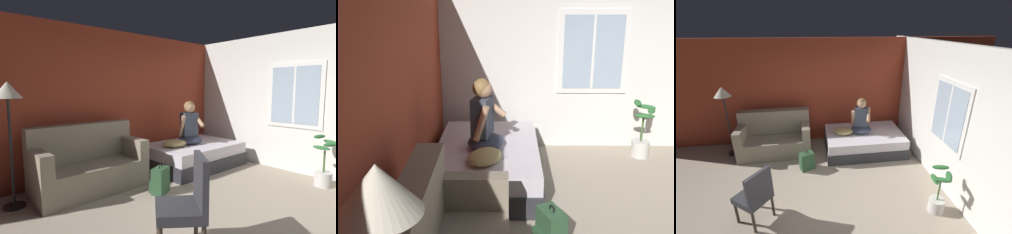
% 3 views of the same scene
% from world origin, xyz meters
% --- Properties ---
extents(wall_back_accent, '(9.94, 0.16, 2.70)m').
position_xyz_m(wall_back_accent, '(0.00, 2.75, 1.35)').
color(wall_back_accent, '#993823').
rests_on(wall_back_accent, ground).
extents(wall_side_with_window, '(0.19, 6.74, 2.70)m').
position_xyz_m(wall_side_with_window, '(2.55, 0.01, 1.35)').
color(wall_side_with_window, silver).
rests_on(wall_side_with_window, ground).
extents(bed, '(1.95, 1.32, 0.48)m').
position_xyz_m(bed, '(1.28, 1.91, 0.24)').
color(bed, '#2D2D33').
rests_on(bed, ground).
extents(person_seated, '(0.61, 0.55, 0.88)m').
position_xyz_m(person_seated, '(1.20, 1.95, 0.84)').
color(person_seated, '#383D51').
rests_on(person_seated, bed).
extents(backpack, '(0.35, 0.32, 0.46)m').
position_xyz_m(backpack, '(-0.15, 1.25, 0.19)').
color(backpack, '#2D5133').
rests_on(backpack, ground).
extents(throw_pillow, '(0.58, 0.51, 0.14)m').
position_xyz_m(throw_pillow, '(0.75, 1.91, 0.55)').
color(throw_pillow, tan).
rests_on(throw_pillow, bed).
extents(cell_phone, '(0.15, 0.10, 0.01)m').
position_xyz_m(cell_phone, '(0.91, 1.70, 0.48)').
color(cell_phone, '#B7B7BC').
rests_on(cell_phone, bed).
extents(floor_lamp, '(0.36, 0.36, 1.70)m').
position_xyz_m(floor_lamp, '(-1.96, 2.16, 1.43)').
color(floor_lamp, black).
rests_on(floor_lamp, ground).
extents(potted_plant, '(0.39, 0.37, 0.85)m').
position_xyz_m(potted_plant, '(2.05, -0.31, 0.30)').
color(potted_plant, silver).
rests_on(potted_plant, ground).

